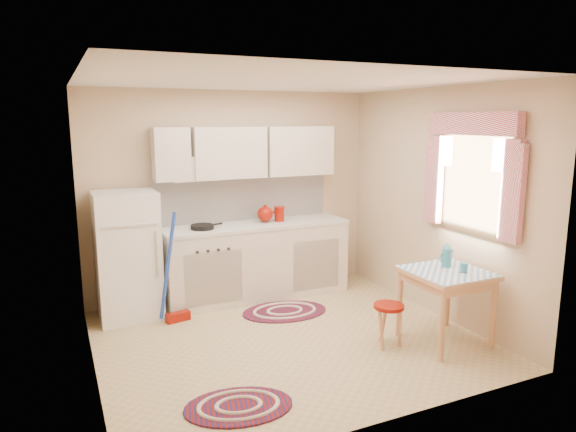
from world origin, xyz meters
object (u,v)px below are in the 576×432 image
(base_cabinets, at_px, (256,262))
(stool, at_px, (388,325))
(fridge, at_px, (128,256))
(table, at_px, (445,307))

(base_cabinets, relative_size, stool, 5.36)
(fridge, bearing_deg, table, -36.09)
(fridge, bearing_deg, base_cabinets, 1.89)
(fridge, xyz_separation_m, base_cabinets, (1.52, 0.05, -0.26))
(base_cabinets, xyz_separation_m, stool, (0.63, -1.86, -0.23))
(stool, bearing_deg, base_cabinets, 108.66)
(base_cabinets, distance_m, table, 2.34)
(base_cabinets, height_order, stool, base_cabinets)
(base_cabinets, relative_size, table, 3.12)
(base_cabinets, bearing_deg, stool, -71.34)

